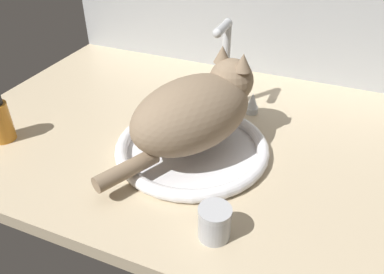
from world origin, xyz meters
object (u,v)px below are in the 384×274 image
object	(u,v)px
sink_basin	(192,148)
metal_jar	(215,222)
faucet	(224,77)
cat	(198,109)

from	to	relation	value
sink_basin	metal_jar	bearing A→B (deg)	-58.45
faucet	metal_jar	xyz separation A→B (cm)	(12.23, -40.48, -5.77)
faucet	cat	size ratio (longest dim) A/B	0.60
cat	sink_basin	bearing A→B (deg)	-115.15
faucet	metal_jar	bearing A→B (deg)	-73.18
metal_jar	faucet	bearing A→B (deg)	106.82
faucet	metal_jar	distance (cm)	42.68
faucet	metal_jar	size ratio (longest dim) A/B	3.78
sink_basin	faucet	size ratio (longest dim) A/B	1.44
sink_basin	metal_jar	world-z (taller)	metal_jar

